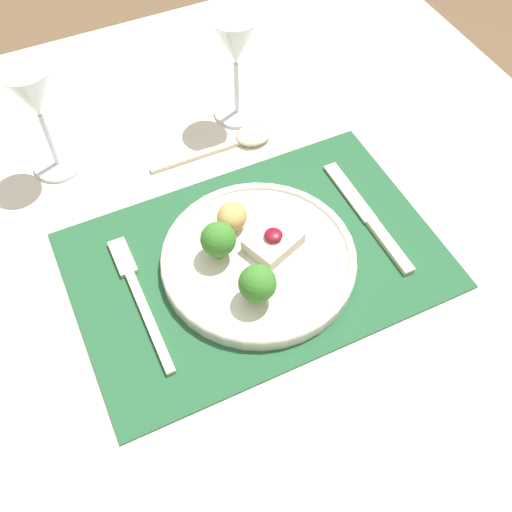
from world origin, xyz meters
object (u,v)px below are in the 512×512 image
Objects in this scene: dinner_plate at (254,258)px; fork at (137,292)px; spoon at (242,139)px; wine_glass_near at (235,48)px; knife at (372,223)px; wine_glass_far at (34,99)px.

fork is at bearing 171.20° from dinner_plate.
wine_glass_near is (0.02, 0.06, 0.12)m from spoon.
spoon is at bearing -107.92° from wine_glass_near.
dinner_plate is 0.18m from knife.
knife is 0.33m from wine_glass_near.
wine_glass_far is (-0.28, 0.07, 0.12)m from spoon.
knife is 0.50m from wine_glass_far.
dinner_plate reaches higher than spoon.
dinner_plate is at bearing -109.99° from wine_glass_near.
wine_glass_far is at bearing 122.67° from dinner_plate.
dinner_plate is at bearing -10.60° from fork.
wine_glass_near is (0.10, 0.29, 0.11)m from dinner_plate.
spoon is 1.13× the size of wine_glass_far.
wine_glass_far is at bearing 95.36° from fork.
dinner_plate is 0.37m from wine_glass_far.
knife is 1.23× the size of wine_glass_far.
spoon is (-0.10, 0.23, 0.00)m from knife.
wine_glass_far is at bearing 167.57° from spoon.
wine_glass_far is (-0.19, 0.30, 0.11)m from dinner_plate.
dinner_plate reaches higher than fork.
fork is at bearing 173.76° from knife.
wine_glass_far is (-0.30, 0.01, 0.00)m from wine_glass_near.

